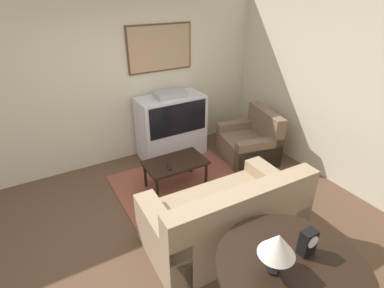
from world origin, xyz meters
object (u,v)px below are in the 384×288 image
(armchair, at_px, (250,143))
(tv, at_px, (171,126))
(mantel_clock, at_px, (308,242))
(console_table, at_px, (292,272))
(table_lamp, at_px, (278,245))
(coffee_table, at_px, (175,165))
(couch, at_px, (225,218))

(armchair, bearing_deg, tv, -112.29)
(tv, relative_size, mantel_clock, 5.11)
(console_table, bearing_deg, table_lamp, 162.55)
(tv, relative_size, armchair, 1.08)
(coffee_table, height_order, mantel_clock, mantel_clock)
(coffee_table, distance_m, mantel_clock, 2.39)
(table_lamp, relative_size, mantel_clock, 1.60)
(tv, height_order, couch, tv)
(tv, relative_size, couch, 0.64)
(couch, xyz_separation_m, table_lamp, (-0.34, -1.07, 0.73))
(couch, bearing_deg, coffee_table, -88.04)
(armchair, xyz_separation_m, coffee_table, (-1.55, -0.14, 0.11))
(couch, bearing_deg, armchair, -136.14)
(couch, distance_m, coffee_table, 1.26)
(console_table, xyz_separation_m, mantel_clock, (0.19, 0.05, 0.18))
(coffee_table, xyz_separation_m, console_table, (-0.16, -2.38, 0.33))
(armchair, bearing_deg, mantel_clock, -19.56)
(mantel_clock, bearing_deg, tv, 83.49)
(table_lamp, bearing_deg, mantel_clock, -0.20)
(tv, xyz_separation_m, armchair, (1.15, -0.78, -0.28))
(armchair, relative_size, mantel_clock, 4.72)
(console_table, bearing_deg, coffee_table, 86.07)
(tv, distance_m, table_lamp, 3.37)
(coffee_table, distance_m, table_lamp, 2.44)
(tv, xyz_separation_m, table_lamp, (-0.73, -3.26, 0.50))
(armchair, distance_m, coffee_table, 1.56)
(armchair, height_order, table_lamp, table_lamp)
(couch, height_order, coffee_table, couch)
(table_lamp, bearing_deg, console_table, -17.45)
(coffee_table, bearing_deg, armchair, 5.29)
(couch, distance_m, mantel_clock, 1.21)
(table_lamp, xyz_separation_m, mantel_clock, (0.36, -0.00, -0.16))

